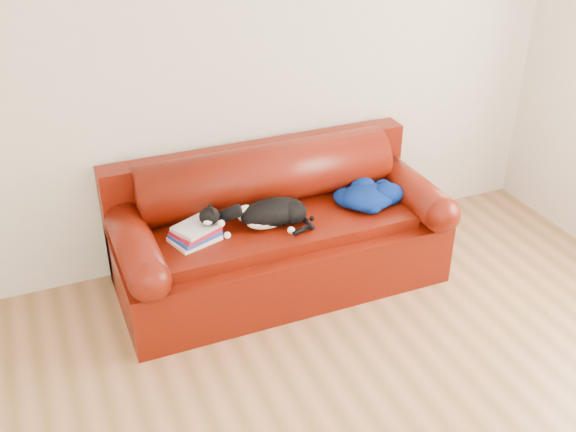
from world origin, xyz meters
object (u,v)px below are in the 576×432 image
(sofa_base, at_px, (280,251))
(blanket, at_px, (368,195))
(book_stack, at_px, (195,233))
(cat, at_px, (271,213))

(sofa_base, xyz_separation_m, blanket, (0.61, -0.06, 0.32))
(book_stack, distance_m, cat, 0.49)
(book_stack, relative_size, cat, 0.57)
(book_stack, relative_size, blanket, 0.68)
(cat, bearing_deg, sofa_base, 67.11)
(sofa_base, bearing_deg, blanket, -5.59)
(book_stack, bearing_deg, blanket, 0.15)
(cat, bearing_deg, book_stack, -156.90)
(sofa_base, relative_size, book_stack, 6.51)
(cat, relative_size, blanket, 1.19)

